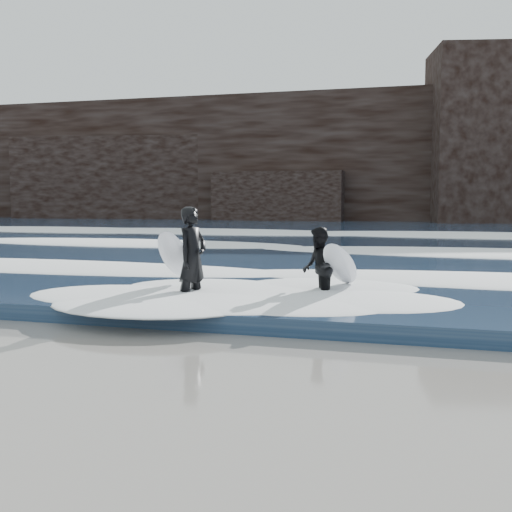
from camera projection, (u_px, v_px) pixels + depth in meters
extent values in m
plane|color=#776058|center=(69.00, 385.00, 7.30)|extent=(120.00, 120.00, 0.00)
cube|color=navy|center=(365.00, 233.00, 35.01)|extent=(90.00, 52.00, 0.30)
cube|color=black|center=(391.00, 160.00, 50.81)|extent=(70.00, 9.00, 10.00)
ellipsoid|color=white|center=(271.00, 267.00, 15.87)|extent=(60.00, 3.20, 0.20)
ellipsoid|color=white|center=(322.00, 245.00, 22.56)|extent=(60.00, 4.00, 0.24)
ellipsoid|color=white|center=(356.00, 231.00, 31.16)|extent=(60.00, 4.80, 0.30)
imported|color=black|center=(192.00, 258.00, 12.18)|extent=(0.65, 0.81, 1.94)
ellipsoid|color=white|center=(174.00, 255.00, 12.33)|extent=(0.95, 1.86, 1.11)
imported|color=black|center=(319.00, 267.00, 12.34)|extent=(0.82, 0.91, 1.55)
ellipsoid|color=white|center=(340.00, 265.00, 12.22)|extent=(0.60, 1.95, 1.05)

